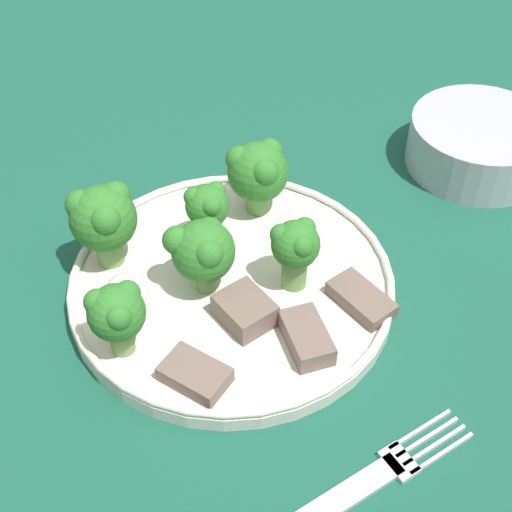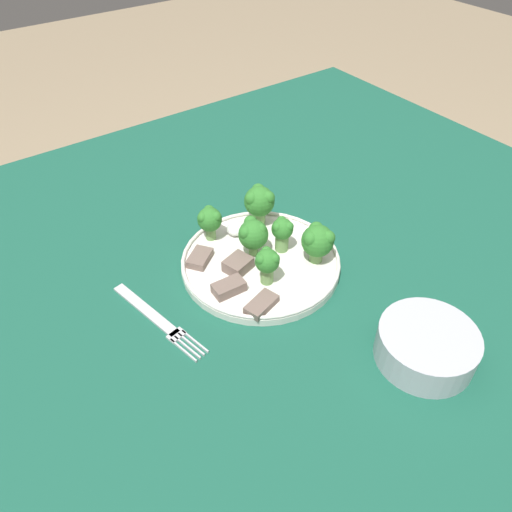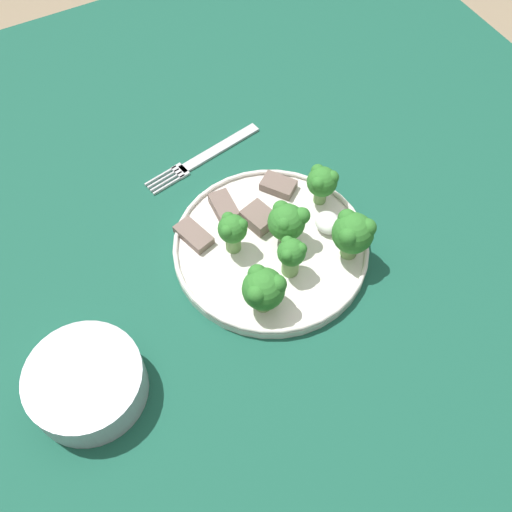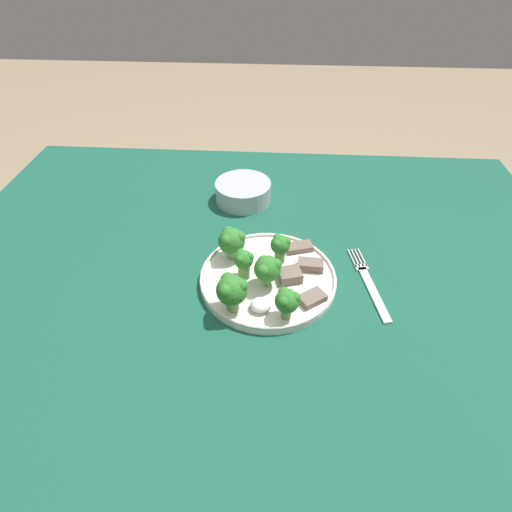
% 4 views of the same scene
% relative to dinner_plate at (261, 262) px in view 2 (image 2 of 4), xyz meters
% --- Properties ---
extents(ground_plane, '(8.00, 8.00, 0.00)m').
position_rel_dinner_plate_xyz_m(ground_plane, '(-0.02, -0.02, -0.74)').
color(ground_plane, '#9E896B').
extents(table, '(1.25, 1.05, 0.73)m').
position_rel_dinner_plate_xyz_m(table, '(-0.02, -0.02, -0.10)').
color(table, '#195642').
rests_on(table, ground_plane).
extents(dinner_plate, '(0.24, 0.24, 0.02)m').
position_rel_dinner_plate_xyz_m(dinner_plate, '(0.00, 0.00, 0.00)').
color(dinner_plate, white).
rests_on(dinner_plate, table).
extents(fork, '(0.05, 0.18, 0.00)m').
position_rel_dinner_plate_xyz_m(fork, '(0.18, 0.01, -0.01)').
color(fork, silver).
rests_on(fork, table).
extents(cream_bowl, '(0.13, 0.13, 0.05)m').
position_rel_dinner_plate_xyz_m(cream_bowl, '(-0.07, 0.26, 0.01)').
color(cream_bowl, '#B7BCC6').
rests_on(cream_bowl, table).
extents(broccoli_floret_near_rim_left, '(0.04, 0.04, 0.06)m').
position_rel_dinner_plate_xyz_m(broccoli_floret_near_rim_left, '(0.02, 0.04, 0.04)').
color(broccoli_floret_near_rim_left, '#709E56').
rests_on(broccoli_floret_near_rim_left, dinner_plate).
extents(broccoli_floret_center_left, '(0.05, 0.05, 0.07)m').
position_rel_dinner_plate_xyz_m(broccoli_floret_center_left, '(-0.05, -0.08, 0.05)').
color(broccoli_floret_center_left, '#709E56').
rests_on(broccoli_floret_center_left, dinner_plate).
extents(broccoli_floret_back_left, '(0.05, 0.05, 0.06)m').
position_rel_dinner_plate_xyz_m(broccoli_floret_back_left, '(-0.00, -0.02, 0.04)').
color(broccoli_floret_back_left, '#709E56').
rests_on(broccoli_floret_back_left, dinner_plate).
extents(broccoli_floret_front_left, '(0.05, 0.05, 0.06)m').
position_rel_dinner_plate_xyz_m(broccoli_floret_front_left, '(-0.07, 0.05, 0.04)').
color(broccoli_floret_front_left, '#709E56').
rests_on(broccoli_floret_front_left, dinner_plate).
extents(broccoli_floret_center_back, '(0.03, 0.03, 0.06)m').
position_rel_dinner_plate_xyz_m(broccoli_floret_center_back, '(-0.04, -0.00, 0.04)').
color(broccoli_floret_center_back, '#709E56').
rests_on(broccoli_floret_center_back, dinner_plate).
extents(broccoli_floret_mid_cluster, '(0.04, 0.04, 0.06)m').
position_rel_dinner_plate_xyz_m(broccoli_floret_mid_cluster, '(0.03, -0.09, 0.04)').
color(broccoli_floret_mid_cluster, '#709E56').
rests_on(broccoli_floret_mid_cluster, dinner_plate).
extents(meat_slice_front_slice, '(0.05, 0.04, 0.02)m').
position_rel_dinner_plate_xyz_m(meat_slice_front_slice, '(0.04, -0.00, 0.01)').
color(meat_slice_front_slice, '#756056').
rests_on(meat_slice_front_slice, dinner_plate).
extents(meat_slice_middle_slice, '(0.05, 0.03, 0.02)m').
position_rel_dinner_plate_xyz_m(meat_slice_middle_slice, '(0.08, 0.03, 0.01)').
color(meat_slice_middle_slice, '#756056').
rests_on(meat_slice_middle_slice, dinner_plate).
extents(meat_slice_rear_slice, '(0.05, 0.05, 0.01)m').
position_rel_dinner_plate_xyz_m(meat_slice_rear_slice, '(0.08, -0.05, 0.01)').
color(meat_slice_rear_slice, '#756056').
rests_on(meat_slice_rear_slice, dinner_plate).
extents(meat_slice_edge_slice, '(0.06, 0.04, 0.01)m').
position_rel_dinner_plate_xyz_m(meat_slice_edge_slice, '(0.06, 0.08, 0.01)').
color(meat_slice_edge_slice, '#756056').
rests_on(meat_slice_edge_slice, dinner_plate).
extents(sauce_dollop, '(0.04, 0.03, 0.02)m').
position_rel_dinner_plate_xyz_m(sauce_dollop, '(-0.01, -0.08, 0.01)').
color(sauce_dollop, white).
rests_on(sauce_dollop, dinner_plate).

